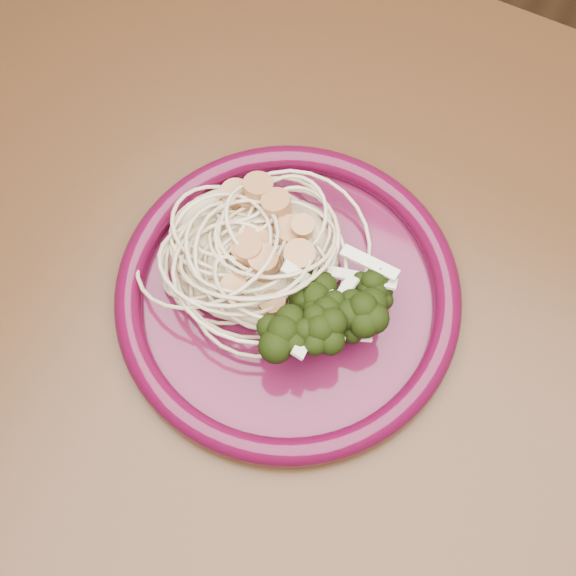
# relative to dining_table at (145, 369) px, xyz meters

# --- Properties ---
(dining_table) EXTENTS (1.20, 0.80, 0.75)m
(dining_table) POSITION_rel_dining_table_xyz_m (0.00, 0.00, 0.00)
(dining_table) COLOR #472814
(dining_table) RESTS_ON ground
(dinner_plate) EXTENTS (0.32, 0.32, 0.02)m
(dinner_plate) POSITION_rel_dining_table_xyz_m (0.09, 0.07, 0.11)
(dinner_plate) COLOR #4B0D26
(dinner_plate) RESTS_ON dining_table
(spaghetti_pile) EXTENTS (0.16, 0.15, 0.03)m
(spaghetti_pile) POSITION_rel_dining_table_xyz_m (0.06, 0.09, 0.12)
(spaghetti_pile) COLOR beige
(spaghetti_pile) RESTS_ON dinner_plate
(scallop_cluster) EXTENTS (0.15, 0.15, 0.04)m
(scallop_cluster) POSITION_rel_dining_table_xyz_m (0.06, 0.09, 0.15)
(scallop_cluster) COLOR #C0814C
(scallop_cluster) RESTS_ON spaghetti_pile
(broccoli_pile) EXTENTS (0.12, 0.15, 0.04)m
(broccoli_pile) POSITION_rel_dining_table_xyz_m (0.14, 0.05, 0.13)
(broccoli_pile) COLOR black
(broccoli_pile) RESTS_ON dinner_plate
(onion_garnish) EXTENTS (0.08, 0.10, 0.04)m
(onion_garnish) POSITION_rel_dining_table_xyz_m (0.14, 0.05, 0.15)
(onion_garnish) COLOR beige
(onion_garnish) RESTS_ON broccoli_pile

